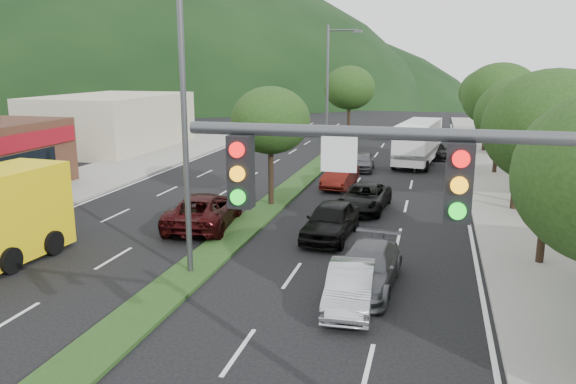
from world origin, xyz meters
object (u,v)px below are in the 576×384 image
(car_queue_c, at_px, (340,176))
(car_queue_f, at_px, (436,150))
(tree_r_b, at_px, (553,128))
(car_queue_d, at_px, (364,198))
(traffic_signal, at_px, (502,261))
(tree_med_far, at_px, (349,88))
(tree_r_d, at_px, (501,96))
(tree_r_e, at_px, (488,93))
(car_queue_a, at_px, (331,220))
(sedan_silver, at_px, (350,286))
(car_queue_b, at_px, (367,267))
(suv_maroon, at_px, (205,210))
(car_queue_e, at_px, (363,162))
(streetlight_near, at_px, (190,114))
(tree_med_near, at_px, (271,120))
(streetlight_mid, at_px, (330,86))
(tree_r_c, at_px, (521,116))
(motorhome, at_px, (418,142))

(car_queue_c, bearing_deg, car_queue_f, 70.88)
(tree_r_b, height_order, car_queue_d, tree_r_b)
(car_queue_c, height_order, car_queue_f, car_queue_c)
(traffic_signal, relative_size, tree_med_far, 1.01)
(traffic_signal, distance_m, tree_r_d, 31.68)
(tree_r_d, height_order, tree_r_e, tree_r_d)
(traffic_signal, xyz_separation_m, car_queue_a, (-5.03, 14.91, -3.88))
(sedan_silver, height_order, car_queue_b, car_queue_b)
(traffic_signal, distance_m, suv_maroon, 19.00)
(tree_r_b, distance_m, car_queue_e, 19.76)
(streetlight_near, distance_m, car_queue_d, 12.37)
(tree_r_d, distance_m, tree_med_near, 16.99)
(car_queue_c, distance_m, car_queue_e, 5.85)
(tree_r_b, height_order, streetlight_near, streetlight_near)
(streetlight_near, bearing_deg, car_queue_e, 81.67)
(tree_r_d, bearing_deg, sedan_silver, -104.83)
(car_queue_b, bearing_deg, suv_maroon, 150.17)
(suv_maroon, height_order, car_queue_f, suv_maroon)
(tree_r_d, bearing_deg, suv_maroon, -130.07)
(streetlight_mid, distance_m, suv_maroon, 20.11)
(tree_med_near, height_order, tree_med_far, tree_med_far)
(car_queue_b, bearing_deg, tree_med_far, 103.13)
(tree_med_far, relative_size, car_queue_c, 1.66)
(streetlight_near, relative_size, car_queue_c, 2.39)
(sedan_silver, bearing_deg, car_queue_b, 76.23)
(tree_med_far, xyz_separation_m, car_queue_b, (6.14, -35.63, -4.32))
(tree_r_d, bearing_deg, streetlight_mid, 165.73)
(tree_r_b, xyz_separation_m, car_queue_a, (-8.00, 1.37, -4.27))
(streetlight_mid, xyz_separation_m, car_queue_a, (3.80, -19.63, -4.81))
(car_queue_f, bearing_deg, traffic_signal, -94.08)
(traffic_signal, relative_size, car_queue_c, 1.68)
(traffic_signal, distance_m, tree_r_c, 21.74)
(suv_maroon, bearing_deg, tree_r_d, -137.42)
(tree_r_b, height_order, car_queue_c, tree_r_b)
(tree_r_d, distance_m, motorhome, 6.80)
(tree_med_far, bearing_deg, car_queue_f, -45.06)
(tree_r_d, distance_m, streetlight_mid, 12.18)
(suv_maroon, relative_size, car_queue_b, 1.19)
(tree_r_c, bearing_deg, car_queue_f, 103.69)
(car_queue_a, distance_m, car_queue_b, 5.44)
(suv_maroon, height_order, motorhome, motorhome)
(tree_med_near, distance_m, car_queue_a, 7.13)
(car_queue_d, bearing_deg, car_queue_b, -77.71)
(tree_med_near, bearing_deg, tree_r_c, 9.46)
(tree_r_e, distance_m, tree_med_near, 25.06)
(tree_r_e, distance_m, streetlight_mid, 13.73)
(suv_maroon, distance_m, car_queue_d, 8.16)
(tree_r_c, xyz_separation_m, streetlight_mid, (-11.79, 13.00, 0.84))
(streetlight_mid, distance_m, motorhome, 7.75)
(streetlight_mid, height_order, car_queue_d, streetlight_mid)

